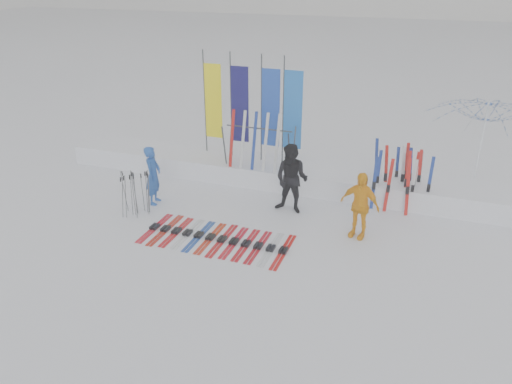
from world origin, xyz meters
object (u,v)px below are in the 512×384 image
at_px(tent_canopy, 480,149).
at_px(ski_row, 216,238).
at_px(person_black, 292,179).
at_px(person_yellow, 360,205).
at_px(ski_rack, 259,141).
at_px(person_blue, 153,175).

xyz_separation_m(tent_canopy, ski_row, (-5.89, -4.81, -1.41)).
bearing_deg(person_black, ski_row, -114.97).
distance_m(person_yellow, ski_rack, 3.99).
xyz_separation_m(person_yellow, tent_canopy, (2.71, 3.46, 0.60)).
bearing_deg(person_black, ski_rack, 141.51).
bearing_deg(person_black, person_blue, -162.29).
relative_size(ski_row, ski_rack, 1.75).
xyz_separation_m(person_black, person_yellow, (1.91, -0.76, -0.10)).
relative_size(person_blue, person_black, 0.88).
height_order(person_yellow, tent_canopy, tent_canopy).
distance_m(person_blue, tent_canopy, 9.06).
bearing_deg(person_blue, person_yellow, -100.63).
height_order(ski_row, ski_rack, ski_rack).
height_order(person_black, tent_canopy, tent_canopy).
height_order(person_blue, ski_rack, ski_rack).
height_order(person_blue, person_yellow, person_yellow).
xyz_separation_m(person_blue, ski_row, (2.46, -1.34, -0.79)).
bearing_deg(person_yellow, ski_row, -141.62).
relative_size(person_yellow, ski_row, 0.47).
height_order(person_blue, ski_row, person_blue).
relative_size(person_black, ski_row, 0.53).
xyz_separation_m(person_yellow, ski_row, (-3.18, -1.35, -0.81)).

